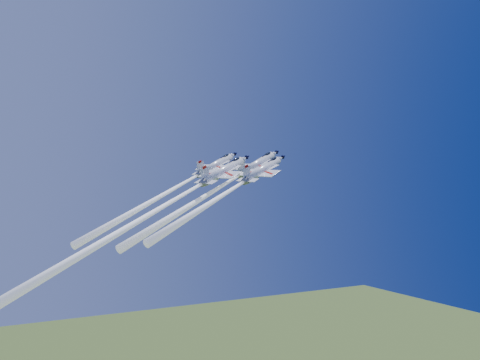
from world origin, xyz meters
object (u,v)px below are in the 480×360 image
jet_lead (215,190)px  jet_left (171,190)px  jet_slot (150,214)px  jet_right (229,191)px

jet_lead → jet_left: jet_lead is taller
jet_lead → jet_slot: size_ratio=0.81×
jet_right → jet_slot: (-14.97, 2.97, -4.19)m
jet_right → jet_lead: bearing=149.2°
jet_lead → jet_slot: bearing=-86.8°
jet_left → jet_slot: size_ratio=0.75×
jet_left → jet_slot: bearing=-57.1°
jet_right → jet_left: bearing=-174.9°
jet_lead → jet_right: size_ratio=1.20×
jet_lead → jet_right: jet_lead is taller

